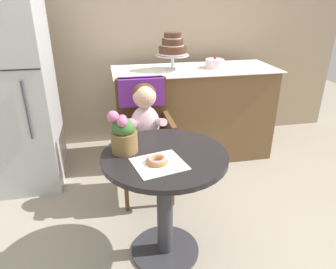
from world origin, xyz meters
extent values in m
plane|color=gray|center=(0.00, 0.00, 0.00)|extent=(8.00, 8.00, 0.00)
cube|color=tan|center=(0.00, 1.85, 1.35)|extent=(4.80, 0.10, 2.70)
cylinder|color=black|center=(0.00, 0.00, 0.70)|extent=(0.72, 0.72, 0.03)
cylinder|color=#333338|center=(0.00, 0.00, 0.34)|extent=(0.10, 0.10, 0.69)
cylinder|color=#333338|center=(0.00, 0.00, 0.01)|extent=(0.44, 0.44, 0.02)
cube|color=brown|center=(-0.03, 0.65, 0.47)|extent=(0.42, 0.42, 0.04)
cube|color=brown|center=(-0.03, 0.84, 0.72)|extent=(0.40, 0.04, 0.46)
cube|color=brown|center=(-0.22, 0.65, 0.58)|extent=(0.04, 0.38, 0.18)
cube|color=brown|center=(0.16, 0.65, 0.58)|extent=(0.04, 0.38, 0.18)
cube|color=#6B2893|center=(-0.03, 0.84, 0.84)|extent=(0.36, 0.11, 0.22)
cylinder|color=brown|center=(-0.21, 0.47, 0.23)|extent=(0.03, 0.03, 0.45)
cylinder|color=brown|center=(0.15, 0.47, 0.23)|extent=(0.03, 0.03, 0.45)
cylinder|color=brown|center=(-0.21, 0.83, 0.23)|extent=(0.03, 0.03, 0.45)
cylinder|color=brown|center=(0.15, 0.83, 0.23)|extent=(0.03, 0.03, 0.45)
ellipsoid|color=silver|center=(-0.03, 0.63, 0.64)|extent=(0.22, 0.16, 0.30)
sphere|color=#E0B293|center=(-0.03, 0.62, 0.87)|extent=(0.17, 0.17, 0.17)
ellipsoid|color=#4C2D19|center=(-0.03, 0.64, 0.89)|extent=(0.17, 0.17, 0.14)
cylinder|color=silver|center=(-0.12, 0.54, 0.69)|extent=(0.08, 0.23, 0.13)
sphere|color=#E0B293|center=(-0.11, 0.47, 0.62)|extent=(0.06, 0.06, 0.06)
cylinder|color=silver|center=(0.07, 0.54, 0.69)|extent=(0.08, 0.23, 0.13)
sphere|color=#E0B293|center=(0.06, 0.47, 0.62)|extent=(0.06, 0.06, 0.06)
cylinder|color=#3F4760|center=(-0.08, 0.55, 0.53)|extent=(0.09, 0.22, 0.09)
cylinder|color=#3F4760|center=(-0.08, 0.44, 0.36)|extent=(0.08, 0.08, 0.26)
cylinder|color=#3F4760|center=(0.03, 0.55, 0.53)|extent=(0.09, 0.22, 0.09)
cylinder|color=#3F4760|center=(0.03, 0.44, 0.36)|extent=(0.08, 0.08, 0.26)
cube|color=white|center=(-0.05, -0.11, 0.72)|extent=(0.31, 0.29, 0.00)
torus|color=#AD7542|center=(-0.06, -0.10, 0.74)|extent=(0.12, 0.12, 0.04)
torus|color=pink|center=(-0.06, -0.10, 0.75)|extent=(0.10, 0.10, 0.02)
cylinder|color=brown|center=(-0.22, 0.08, 0.78)|extent=(0.15, 0.15, 0.12)
ellipsoid|color=#38662D|center=(-0.22, 0.08, 0.87)|extent=(0.14, 0.14, 0.10)
sphere|color=#CC6699|center=(-0.17, 0.09, 0.88)|extent=(0.07, 0.07, 0.07)
sphere|color=#CC6699|center=(-0.22, 0.11, 0.91)|extent=(0.05, 0.05, 0.05)
sphere|color=#CC6699|center=(-0.27, 0.08, 0.94)|extent=(0.07, 0.07, 0.07)
sphere|color=#CC6699|center=(-0.22, 0.03, 0.92)|extent=(0.05, 0.05, 0.05)
cube|color=brown|center=(0.55, 1.30, 0.45)|extent=(1.50, 0.56, 0.90)
cube|color=white|center=(0.55, 1.30, 0.90)|extent=(1.56, 0.62, 0.01)
cylinder|color=silver|center=(0.33, 1.30, 0.91)|extent=(0.16, 0.16, 0.01)
cylinder|color=silver|center=(0.33, 1.30, 0.97)|extent=(0.03, 0.03, 0.12)
cylinder|color=silver|center=(0.33, 1.30, 1.03)|extent=(0.30, 0.30, 0.01)
cylinder|color=#4C2D1E|center=(0.33, 1.30, 1.08)|extent=(0.26, 0.25, 0.08)
cylinder|color=silver|center=(0.33, 1.30, 1.05)|extent=(0.26, 0.26, 0.01)
cylinder|color=#4C2D1E|center=(0.33, 1.30, 1.15)|extent=(0.20, 0.20, 0.06)
cylinder|color=silver|center=(0.33, 1.30, 1.12)|extent=(0.20, 0.20, 0.01)
cylinder|color=#4C2D1E|center=(0.33, 1.30, 1.21)|extent=(0.16, 0.16, 0.06)
cylinder|color=silver|center=(0.33, 1.30, 1.19)|extent=(0.16, 0.16, 0.01)
cylinder|color=silver|center=(0.74, 1.30, 0.94)|extent=(0.18, 0.18, 0.08)
sphere|color=red|center=(0.74, 1.30, 0.99)|extent=(0.02, 0.02, 0.02)
cube|color=#B7BABF|center=(-1.05, 1.10, 0.85)|extent=(0.64, 0.60, 1.70)
cylinder|color=#3F3F44|center=(-0.87, 0.79, 0.77)|extent=(0.02, 0.02, 0.45)
camera|label=1|loc=(-0.29, -1.52, 1.54)|focal=33.18mm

